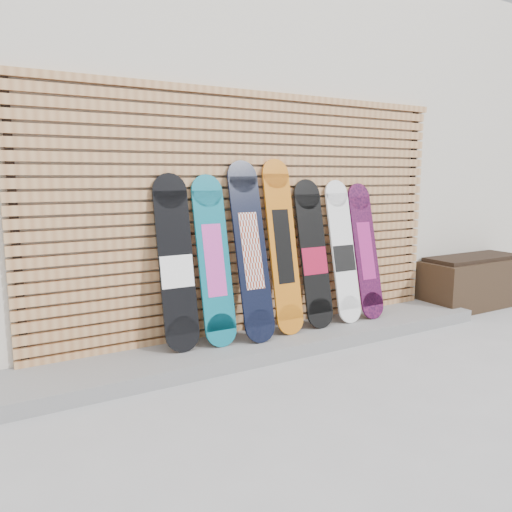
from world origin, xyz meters
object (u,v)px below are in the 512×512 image
(snowboard_3, at_px, (283,246))
(snowboard_5, at_px, (343,252))
(snowboard_2, at_px, (251,251))
(snowboard_6, at_px, (366,251))
(snowboard_1, at_px, (214,260))
(planter_box, at_px, (472,282))
(snowboard_4, at_px, (313,255))
(snowboard_0, at_px, (176,264))

(snowboard_3, bearing_deg, snowboard_5, 0.28)
(snowboard_2, xyz_separation_m, snowboard_6, (1.35, 0.03, -0.11))
(snowboard_5, bearing_deg, snowboard_3, -179.72)
(snowboard_1, height_order, snowboard_6, snowboard_1)
(snowboard_2, relative_size, snowboard_5, 1.13)
(snowboard_2, relative_size, snowboard_6, 1.16)
(snowboard_1, distance_m, snowboard_2, 0.35)
(snowboard_6, bearing_deg, snowboard_2, -178.69)
(snowboard_1, distance_m, snowboard_6, 1.70)
(planter_box, bearing_deg, snowboard_5, 179.27)
(snowboard_4, bearing_deg, snowboard_6, -0.37)
(snowboard_1, bearing_deg, snowboard_0, 176.68)
(planter_box, distance_m, snowboard_5, 2.03)
(snowboard_1, distance_m, snowboard_4, 1.04)
(snowboard_2, relative_size, snowboard_3, 0.99)
(snowboard_0, height_order, snowboard_2, snowboard_2)
(snowboard_4, distance_m, snowboard_5, 0.36)
(snowboard_2, xyz_separation_m, snowboard_3, (0.35, 0.03, 0.01))
(planter_box, bearing_deg, snowboard_6, 179.24)
(snowboard_5, bearing_deg, snowboard_1, 179.81)
(snowboard_0, height_order, snowboard_5, snowboard_0)
(snowboard_3, distance_m, snowboard_6, 1.01)
(snowboard_1, bearing_deg, planter_box, -0.51)
(planter_box, height_order, snowboard_1, snowboard_1)
(planter_box, relative_size, snowboard_1, 0.94)
(snowboard_2, distance_m, snowboard_3, 0.35)
(snowboard_0, xyz_separation_m, snowboard_2, (0.67, -0.06, 0.07))
(snowboard_0, distance_m, snowboard_3, 1.03)
(planter_box, xyz_separation_m, snowboard_0, (-3.70, 0.05, 0.54))
(snowboard_1, relative_size, snowboard_2, 0.92)
(snowboard_6, bearing_deg, snowboard_4, 179.63)
(snowboard_4, xyz_separation_m, snowboard_5, (0.36, -0.00, -0.00))
(snowboard_4, bearing_deg, planter_box, -0.65)
(snowboard_3, xyz_separation_m, snowboard_4, (0.35, 0.00, -0.10))
(snowboard_0, relative_size, snowboard_1, 1.01)
(planter_box, distance_m, snowboard_2, 3.09)
(snowboard_4, relative_size, snowboard_5, 1.01)
(snowboard_4, distance_m, snowboard_6, 0.65)
(snowboard_3, bearing_deg, snowboard_6, 0.04)
(snowboard_6, bearing_deg, snowboard_5, 179.47)
(snowboard_5, height_order, snowboard_6, snowboard_5)
(snowboard_6, bearing_deg, planter_box, -0.76)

